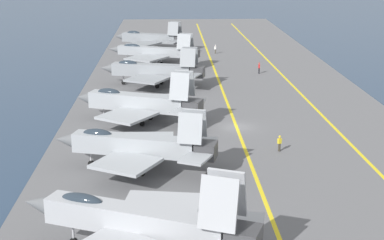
# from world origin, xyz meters

# --- Properties ---
(ground_plane) EXTENTS (2000.00, 2000.00, 0.00)m
(ground_plane) POSITION_xyz_m (0.00, 0.00, 0.00)
(ground_plane) COLOR navy
(carrier_deck) EXTENTS (209.10, 40.75, 0.40)m
(carrier_deck) POSITION_xyz_m (0.00, 0.00, 0.20)
(carrier_deck) COLOR slate
(carrier_deck) RESTS_ON ground
(deck_stripe_foul_line) EXTENTS (188.16, 4.15, 0.01)m
(deck_stripe_foul_line) POSITION_xyz_m (0.00, -11.21, 0.40)
(deck_stripe_foul_line) COLOR yellow
(deck_stripe_foul_line) RESTS_ON carrier_deck
(deck_stripe_centerline) EXTENTS (188.19, 0.36, 0.01)m
(deck_stripe_centerline) POSITION_xyz_m (0.00, 0.00, 0.40)
(deck_stripe_centerline) COLOR yellow
(deck_stripe_centerline) RESTS_ON carrier_deck
(parked_jet_second) EXTENTS (13.07, 16.95, 6.91)m
(parked_jet_second) POSITION_xyz_m (-29.41, 9.82, 3.16)
(parked_jet_second) COLOR #A8AAAF
(parked_jet_second) RESTS_ON carrier_deck
(parked_jet_third) EXTENTS (11.82, 15.63, 6.09)m
(parked_jet_third) POSITION_xyz_m (-13.30, 10.77, 2.88)
(parked_jet_third) COLOR #9EA3A8
(parked_jet_third) RESTS_ON carrier_deck
(parked_jet_fourth) EXTENTS (13.50, 15.94, 6.49)m
(parked_jet_fourth) POSITION_xyz_m (2.34, 11.28, 2.84)
(parked_jet_fourth) COLOR #9EA3A8
(parked_jet_fourth) RESTS_ON carrier_deck
(parked_jet_fifth) EXTENTS (12.81, 16.01, 5.97)m
(parked_jet_fifth) POSITION_xyz_m (21.10, 10.02, 2.80)
(parked_jet_fifth) COLOR gray
(parked_jet_fifth) RESTS_ON carrier_deck
(parked_jet_sixth) EXTENTS (13.78, 16.73, 5.93)m
(parked_jet_sixth) POSITION_xyz_m (36.22, 10.11, 2.94)
(parked_jet_sixth) COLOR #93999E
(parked_jet_sixth) RESTS_ON carrier_deck
(parked_jet_seventh) EXTENTS (12.95, 15.20, 6.00)m
(parked_jet_seventh) POSITION_xyz_m (51.91, 11.22, 2.91)
(parked_jet_seventh) COLOR gray
(parked_jet_seventh) RESTS_ON carrier_deck
(crew_yellow_vest) EXTENTS (0.40, 0.46, 1.68)m
(crew_yellow_vest) POSITION_xyz_m (-8.52, -3.39, 1.32)
(crew_yellow_vest) COLOR #383328
(crew_yellow_vest) RESTS_ON carrier_deck
(crew_white_vest) EXTENTS (0.45, 0.45, 1.71)m
(crew_white_vest) POSITION_xyz_m (48.25, -1.37, 1.34)
(crew_white_vest) COLOR #4C473D
(crew_white_vest) RESTS_ON carrier_deck
(crew_red_vest) EXTENTS (0.41, 0.31, 1.83)m
(crew_red_vest) POSITION_xyz_m (29.35, -7.03, 1.41)
(crew_red_vest) COLOR #232328
(crew_red_vest) RESTS_ON carrier_deck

